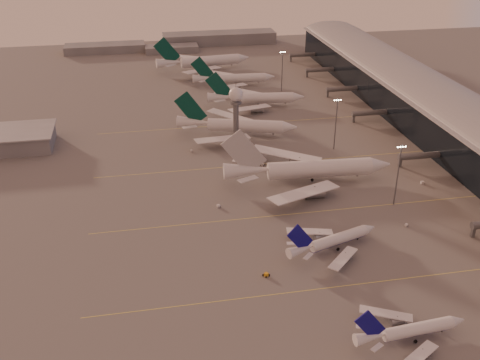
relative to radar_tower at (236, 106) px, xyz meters
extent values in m
plane|color=#575455|center=(-5.00, -120.00, -20.95)|extent=(700.00, 700.00, 0.00)
cube|color=#E5D751|center=(25.00, -110.00, -20.94)|extent=(180.00, 0.25, 0.02)
cube|color=#E5D751|center=(25.00, -65.00, -20.94)|extent=(180.00, 0.25, 0.02)
cube|color=#E5D751|center=(25.00, -20.00, -20.94)|extent=(180.00, 0.25, 0.02)
cube|color=#E5D751|center=(25.00, 30.00, -20.94)|extent=(180.00, 0.25, 0.02)
cube|color=black|center=(103.00, -10.00, -11.95)|extent=(36.00, 360.00, 18.00)
cylinder|color=gray|center=(103.00, -10.00, -2.95)|extent=(10.08, 360.00, 10.08)
cube|color=gray|center=(103.00, -10.00, -2.75)|extent=(40.00, 362.00, 0.80)
cube|color=#5A5C62|center=(67.00, -92.00, -18.75)|extent=(1.20, 1.20, 4.40)
cylinder|color=#5A5C62|center=(77.00, -34.00, -16.45)|extent=(22.00, 2.80, 2.80)
cube|color=#5A5C62|center=(67.00, -34.00, -18.75)|extent=(1.20, 1.20, 4.40)
cylinder|color=#5A5C62|center=(77.00, 22.00, -16.45)|extent=(22.00, 2.80, 2.80)
cube|color=#5A5C62|center=(67.00, 22.00, -18.75)|extent=(1.20, 1.20, 4.40)
cylinder|color=#5A5C62|center=(77.00, 64.00, -16.45)|extent=(22.00, 2.80, 2.80)
cube|color=#5A5C62|center=(67.00, 64.00, -18.75)|extent=(1.20, 1.20, 4.40)
cylinder|color=#5A5C62|center=(77.00, 106.00, -16.45)|extent=(22.00, 2.80, 2.80)
cube|color=#5A5C62|center=(67.00, 106.00, -18.75)|extent=(1.20, 1.20, 4.40)
cylinder|color=#5A5C62|center=(77.00, 146.00, -16.45)|extent=(22.00, 2.80, 2.80)
cube|color=#5A5C62|center=(67.00, 146.00, -18.75)|extent=(1.20, 1.20, 4.40)
cylinder|color=#5A5C62|center=(0.00, 0.00, -9.95)|extent=(2.60, 2.60, 22.00)
cylinder|color=#5A5C62|center=(0.00, 0.00, 1.55)|extent=(5.20, 5.20, 1.20)
sphere|color=silver|center=(0.00, 0.00, 5.45)|extent=(6.40, 6.40, 6.40)
cylinder|color=#5A5C62|center=(0.00, 0.00, 9.15)|extent=(0.16, 0.16, 2.00)
cylinder|color=#5A5C62|center=(50.00, -65.00, -8.45)|extent=(0.56, 0.56, 25.00)
cube|color=#5A5C62|center=(50.00, -65.00, 3.55)|extent=(3.60, 0.25, 0.25)
sphere|color=#FFEABF|center=(48.50, -65.00, 3.15)|extent=(0.56, 0.56, 0.56)
sphere|color=#FFEABF|center=(49.50, -65.00, 3.15)|extent=(0.56, 0.56, 0.56)
sphere|color=#FFEABF|center=(50.50, -65.00, 3.15)|extent=(0.56, 0.56, 0.56)
sphere|color=#FFEABF|center=(51.50, -65.00, 3.15)|extent=(0.56, 0.56, 0.56)
cylinder|color=#5A5C62|center=(45.00, -10.00, -8.45)|extent=(0.56, 0.56, 25.00)
cube|color=#5A5C62|center=(45.00, -10.00, 3.55)|extent=(3.60, 0.25, 0.25)
sphere|color=#FFEABF|center=(43.50, -10.00, 3.15)|extent=(0.56, 0.56, 0.56)
sphere|color=#FFEABF|center=(44.50, -10.00, 3.15)|extent=(0.56, 0.56, 0.56)
sphere|color=#FFEABF|center=(45.50, -10.00, 3.15)|extent=(0.56, 0.56, 0.56)
sphere|color=#FFEABF|center=(46.50, -10.00, 3.15)|extent=(0.56, 0.56, 0.56)
cylinder|color=#5A5C62|center=(43.00, 80.00, -8.45)|extent=(0.56, 0.56, 25.00)
cube|color=#5A5C62|center=(43.00, 80.00, 3.55)|extent=(3.60, 0.25, 0.25)
sphere|color=#FFEABF|center=(41.50, 80.00, 3.15)|extent=(0.56, 0.56, 0.56)
sphere|color=#FFEABF|center=(42.50, 80.00, 3.15)|extent=(0.56, 0.56, 0.56)
sphere|color=#FFEABF|center=(43.50, 80.00, 3.15)|extent=(0.56, 0.56, 0.56)
sphere|color=#FFEABF|center=(44.50, 80.00, 3.15)|extent=(0.56, 0.56, 0.56)
cube|color=slate|center=(-65.00, 200.00, -17.95)|extent=(60.00, 18.00, 6.00)
cube|color=slate|center=(25.00, 210.00, -16.45)|extent=(90.00, 20.00, 9.00)
cube|color=slate|center=(-15.00, 190.00, -18.45)|extent=(40.00, 15.00, 5.00)
cylinder|color=silver|center=(24.48, -135.26, -18.16)|extent=(20.26, 4.92, 3.41)
cylinder|color=#0D0A6F|center=(24.48, -135.26, -18.93)|extent=(19.79, 3.94, 2.46)
cone|color=silver|center=(36.42, -134.35, -18.16)|extent=(4.13, 3.70, 3.41)
cone|color=silver|center=(10.29, -136.34, -17.74)|extent=(8.65, 4.04, 3.41)
cube|color=silver|center=(20.21, -144.01, -18.76)|extent=(14.06, 10.60, 1.07)
cylinder|color=gray|center=(22.49, -141.84, -20.32)|extent=(4.04, 2.51, 2.22)
cube|color=gray|center=(22.49, -141.84, -19.36)|extent=(0.29, 0.24, 1.37)
cube|color=silver|center=(18.93, -127.25, -18.76)|extent=(14.64, 8.90, 1.07)
cylinder|color=gray|center=(21.52, -129.05, -20.32)|extent=(4.04, 2.51, 2.22)
cube|color=gray|center=(21.52, -129.05, -19.36)|extent=(0.29, 0.24, 1.37)
cube|color=#0D0A6F|center=(9.87, -136.37, -13.51)|extent=(9.37, 1.02, 10.18)
cube|color=silver|center=(10.61, -140.20, -17.65)|extent=(4.09, 3.22, 0.22)
cube|color=silver|center=(10.02, -132.46, -17.65)|extent=(4.15, 2.79, 0.22)
cylinder|color=black|center=(32.08, -134.68, -20.50)|extent=(0.45, 0.45, 0.90)
cylinder|color=black|center=(22.72, -133.41, -20.46)|extent=(1.02, 0.52, 0.99)
cylinder|color=black|center=(23.02, -137.35, -20.46)|extent=(1.02, 0.52, 0.99)
cylinder|color=silver|center=(18.67, -89.53, -17.90)|extent=(22.06, 10.37, 3.74)
cylinder|color=#0D0A6F|center=(18.67, -89.53, -18.74)|extent=(21.31, 9.24, 2.69)
cone|color=silver|center=(31.14, -85.46, -17.90)|extent=(5.20, 4.88, 3.74)
cone|color=silver|center=(3.84, -94.36, -17.43)|extent=(9.92, 6.41, 3.74)
cube|color=silver|center=(16.39, -99.96, -18.55)|extent=(13.69, 14.00, 1.18)
cylinder|color=gray|center=(18.26, -97.06, -20.26)|extent=(4.80, 3.63, 2.43)
cube|color=gray|center=(18.26, -97.06, -19.21)|extent=(0.36, 0.33, 1.50)
cube|color=silver|center=(10.68, -82.45, -18.55)|extent=(16.30, 6.37, 1.18)
cylinder|color=gray|center=(13.91, -83.69, -20.26)|extent=(4.80, 3.63, 2.43)
cube|color=gray|center=(13.91, -83.69, -19.21)|extent=(0.36, 0.33, 1.50)
cube|color=#0D0A6F|center=(3.40, -94.51, -12.80)|extent=(9.87, 3.51, 11.15)
cube|color=silver|center=(5.19, -98.40, -17.34)|extent=(4.17, 4.10, 0.25)
cube|color=silver|center=(2.55, -90.31, -17.34)|extent=(4.43, 2.17, 0.25)
cylinder|color=black|center=(26.61, -86.94, -20.46)|extent=(0.49, 0.49, 0.98)
cylinder|color=black|center=(16.31, -88.02, -20.41)|extent=(1.18, 0.80, 1.08)
cylinder|color=black|center=(17.66, -92.14, -20.41)|extent=(1.18, 0.80, 1.08)
cylinder|color=silver|center=(27.59, -40.90, -16.26)|extent=(43.62, 9.63, 6.76)
cylinder|color=silver|center=(27.59, -40.90, -17.78)|extent=(42.63, 7.68, 4.87)
cone|color=silver|center=(53.35, -42.62, -16.26)|extent=(8.80, 7.30, 6.76)
cone|color=silver|center=(-3.05, -38.86, -15.42)|extent=(18.55, 7.95, 6.76)
cube|color=silver|center=(15.86, -58.15, -17.44)|extent=(31.27, 19.28, 2.01)
cylinder|color=gray|center=(21.36, -54.25, -20.19)|extent=(8.65, 4.94, 4.39)
cube|color=gray|center=(21.36, -54.25, -18.63)|extent=(0.34, 0.29, 2.70)
cube|color=silver|center=(18.25, -22.25, -17.44)|extent=(30.18, 22.48, 2.01)
cylinder|color=gray|center=(23.19, -26.84, -20.19)|extent=(8.65, 4.94, 4.39)
cube|color=gray|center=(23.19, -26.84, -18.63)|extent=(0.34, 0.29, 2.70)
cube|color=#A4A6AB|center=(-3.95, -38.80, -7.43)|extent=(18.72, 1.63, 20.06)
cube|color=silver|center=(-3.97, -47.19, -15.25)|extent=(8.94, 6.07, 0.27)
cube|color=silver|center=(-2.85, -30.48, -15.25)|extent=(8.83, 6.89, 0.27)
cylinder|color=black|center=(43.99, -42.00, -20.40)|extent=(0.55, 0.55, 1.09)
cylinder|color=black|center=(24.26, -38.28, -20.35)|extent=(1.23, 0.62, 1.20)
cylinder|color=black|center=(23.94, -43.06, -20.35)|extent=(1.23, 0.62, 1.20)
cylinder|color=silver|center=(7.14, 14.12, -16.75)|extent=(36.99, 16.36, 5.94)
cylinder|color=silver|center=(7.14, 14.12, -18.09)|extent=(35.80, 14.55, 4.28)
cone|color=silver|center=(28.19, 7.75, -16.75)|extent=(8.55, 7.75, 5.94)
cone|color=silver|center=(-17.88, 21.69, -16.01)|extent=(16.51, 10.16, 5.94)
cube|color=silver|center=(-6.03, 1.91, -17.79)|extent=(27.44, 11.26, 1.76)
cylinder|color=gray|center=(-0.66, 4.12, -20.23)|extent=(7.94, 5.76, 3.86)
cube|color=gray|center=(-0.66, 4.12, -18.83)|extent=(0.37, 0.33, 2.38)
cube|color=silver|center=(2.94, 31.58, -17.79)|extent=(23.34, 23.25, 1.76)
cylinder|color=gray|center=(6.20, 26.77, -20.23)|extent=(7.94, 5.76, 3.86)
cube|color=gray|center=(6.20, 26.77, -18.83)|extent=(0.37, 0.33, 2.38)
cube|color=#06352C|center=(-18.62, 21.91, -8.91)|extent=(15.75, 5.08, 17.58)
cube|color=silver|center=(-20.20, 14.94, -15.86)|extent=(7.47, 3.78, 0.26)
cube|color=silver|center=(-16.07, 28.59, -15.86)|extent=(7.05, 6.81, 0.26)
cylinder|color=black|center=(20.55, 10.07, -20.44)|extent=(0.51, 0.51, 1.02)
cylinder|color=black|center=(4.95, 17.14, -20.39)|extent=(1.23, 0.82, 1.13)
cylinder|color=black|center=(3.65, 12.82, -20.39)|extent=(1.23, 0.82, 1.13)
cylinder|color=silver|center=(25.67, 55.68, -17.08)|extent=(34.38, 10.07, 5.48)
cylinder|color=silver|center=(25.67, 55.68, -18.31)|extent=(33.49, 8.45, 3.94)
cone|color=silver|center=(45.73, 52.91, -17.08)|extent=(7.26, 6.32, 5.48)
cone|color=silver|center=(1.80, 58.97, -16.39)|extent=(14.85, 7.37, 5.48)
cube|color=silver|center=(15.43, 42.68, -18.04)|extent=(25.11, 13.85, 1.62)
cylinder|color=gray|center=(20.00, 45.45, -20.29)|extent=(7.00, 4.42, 3.56)
cube|color=gray|center=(20.00, 45.45, -19.00)|extent=(0.31, 0.27, 2.19)
cube|color=silver|center=(19.33, 70.96, -18.04)|extent=(23.32, 19.07, 1.62)
cylinder|color=gray|center=(22.99, 67.05, -20.29)|extent=(7.00, 4.42, 3.56)
cube|color=gray|center=(22.99, 67.05, -19.00)|extent=(0.31, 0.27, 2.19)
cube|color=#06352C|center=(1.10, 59.07, -9.86)|extent=(14.97, 2.39, 16.20)
cube|color=silver|center=(0.67, 52.49, -16.26)|extent=(7.01, 4.39, 0.24)
cube|color=silver|center=(2.46, 65.51, -16.26)|extent=(6.83, 5.71, 0.24)
cylinder|color=black|center=(38.45, 53.91, -20.48)|extent=(0.47, 0.47, 0.94)
cylinder|color=black|center=(23.24, 58.11, -20.43)|extent=(1.09, 0.61, 1.04)
cylinder|color=black|center=(22.67, 53.99, -20.43)|extent=(1.09, 0.61, 1.04)
cylinder|color=silver|center=(20.25, 96.81, -17.30)|extent=(32.28, 6.90, 5.17)
cylinder|color=silver|center=(20.25, 96.81, -18.46)|extent=(31.56, 5.42, 3.72)
cone|color=silver|center=(39.35, 95.77, -17.30)|extent=(6.47, 5.50, 5.17)
cone|color=silver|center=(-2.46, 98.04, -16.65)|extent=(13.70, 5.89, 5.17)
cube|color=silver|center=(11.64, 83.77, -18.20)|extent=(23.38, 14.68, 1.53)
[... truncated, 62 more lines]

